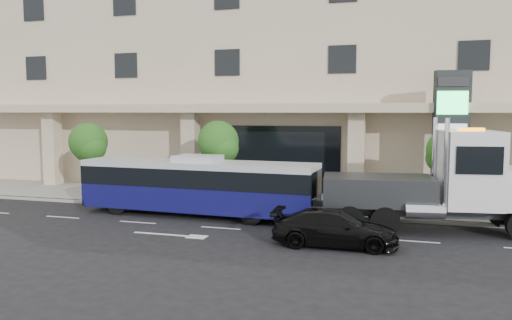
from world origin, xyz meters
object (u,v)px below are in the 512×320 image
Objects in this scene: black_sedan at (335,228)px; city_bus at (198,185)px; signage_pylon at (451,139)px; tow_truck at (445,185)px.

city_bus is at bearing 61.00° from black_sedan.
city_bus is at bearing -169.28° from signage_pylon.
signage_pylon is at bearing -30.53° from black_sedan.
black_sedan is (7.01, -3.62, -0.81)m from city_bus.
tow_truck is 5.26m from signage_pylon.
black_sedan is 0.67× the size of signage_pylon.
signage_pylon is (4.70, 8.54, 2.97)m from black_sedan.
tow_truck is at bearing -108.78° from signage_pylon.
tow_truck reaches higher than black_sedan.
city_bus is 11.13m from tow_truck.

